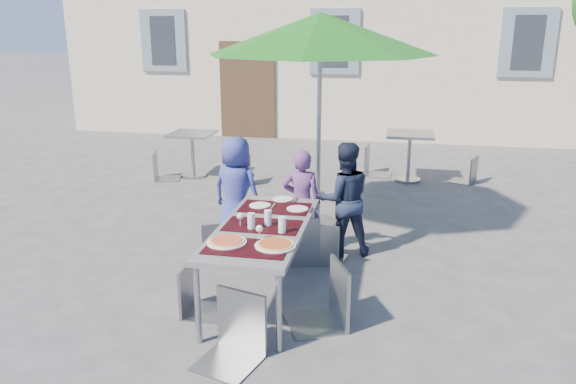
% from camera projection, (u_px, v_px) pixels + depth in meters
% --- Properties ---
extents(ground, '(90.00, 90.00, 0.00)m').
position_uv_depth(ground, '(248.00, 277.00, 5.90)').
color(ground, '#474749').
rests_on(ground, ground).
extents(dining_table, '(0.80, 1.85, 0.76)m').
position_uv_depth(dining_table, '(262.00, 231.00, 5.24)').
color(dining_table, '#4A4B4F').
rests_on(dining_table, ground).
extents(pizza_near_left, '(0.34, 0.34, 0.03)m').
position_uv_depth(pizza_near_left, '(227.00, 241.00, 4.80)').
color(pizza_near_left, white).
rests_on(pizza_near_left, dining_table).
extents(pizza_near_right, '(0.35, 0.35, 0.03)m').
position_uv_depth(pizza_near_right, '(275.00, 245.00, 4.73)').
color(pizza_near_right, white).
rests_on(pizza_near_right, dining_table).
extents(glassware, '(0.48, 0.42, 0.15)m').
position_uv_depth(glassware, '(264.00, 222.00, 5.11)').
color(glassware, silver).
rests_on(glassware, dining_table).
extents(place_settings, '(0.66, 0.52, 0.01)m').
position_uv_depth(place_settings, '(280.00, 204.00, 5.82)').
color(place_settings, white).
rests_on(place_settings, dining_table).
extents(child_0, '(0.73, 0.57, 1.30)m').
position_uv_depth(child_0, '(236.00, 190.00, 6.72)').
color(child_0, '#363E96').
rests_on(child_0, ground).
extents(child_1, '(0.45, 0.30, 1.22)m').
position_uv_depth(child_1, '(302.00, 202.00, 6.39)').
color(child_1, '#623873').
rests_on(child_1, ground).
extents(child_2, '(0.72, 0.54, 1.31)m').
position_uv_depth(child_2, '(344.00, 199.00, 6.35)').
color(child_2, '#192138').
rests_on(child_2, ground).
extents(chair_0, '(0.55, 0.55, 0.93)m').
position_uv_depth(chair_0, '(219.00, 216.00, 6.13)').
color(chair_0, gray).
rests_on(chair_0, ground).
extents(chair_1, '(0.56, 0.57, 1.06)m').
position_uv_depth(chair_1, '(298.00, 209.00, 6.09)').
color(chair_1, gray).
rests_on(chair_1, ground).
extents(chair_2, '(0.48, 0.48, 0.92)m').
position_uv_depth(chair_2, '(324.00, 217.00, 6.11)').
color(chair_2, gray).
rests_on(chair_2, ground).
extents(chair_3, '(0.39, 0.39, 0.88)m').
position_uv_depth(chair_3, '(195.00, 261.00, 5.04)').
color(chair_3, gray).
rests_on(chair_3, ground).
extents(chair_4, '(0.63, 0.63, 1.06)m').
position_uv_depth(chair_4, '(328.00, 258.00, 4.81)').
color(chair_4, gray).
rests_on(chair_4, ground).
extents(chair_5, '(0.56, 0.56, 1.02)m').
position_uv_depth(chair_5, '(233.00, 289.00, 4.31)').
color(chair_5, gray).
rests_on(chair_5, ground).
extents(patio_umbrella, '(2.79, 2.79, 2.70)m').
position_uv_depth(patio_umbrella, '(320.00, 35.00, 6.65)').
color(patio_umbrella, '#94959B').
rests_on(patio_umbrella, ground).
extents(cafe_table_0, '(0.73, 0.73, 0.78)m').
position_uv_depth(cafe_table_0, '(192.00, 146.00, 9.68)').
color(cafe_table_0, '#94959B').
rests_on(cafe_table_0, ground).
extents(bg_chair_l_0, '(0.52, 0.51, 0.93)m').
position_uv_depth(bg_chair_l_0, '(160.00, 148.00, 9.50)').
color(bg_chair_l_0, gray).
rests_on(bg_chair_l_0, ground).
extents(bg_chair_r_0, '(0.40, 0.40, 0.89)m').
position_uv_depth(bg_chair_r_0, '(241.00, 154.00, 9.23)').
color(bg_chair_r_0, gray).
rests_on(bg_chair_r_0, ground).
extents(cafe_table_1, '(0.77, 0.77, 0.83)m').
position_uv_depth(cafe_table_1, '(410.00, 147.00, 9.39)').
color(cafe_table_1, '#94959B').
rests_on(cafe_table_1, ground).
extents(bg_chair_l_1, '(0.49, 0.48, 1.01)m').
position_uv_depth(bg_chair_l_1, '(374.00, 142.00, 9.79)').
color(bg_chair_l_1, gray).
rests_on(bg_chair_l_1, ground).
extents(bg_chair_r_1, '(0.50, 0.50, 0.86)m').
position_uv_depth(bg_chair_r_1, '(470.00, 154.00, 9.32)').
color(bg_chair_r_1, gray).
rests_on(bg_chair_r_1, ground).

